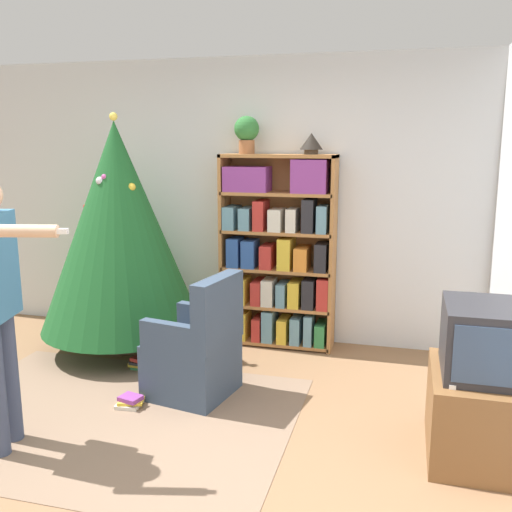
% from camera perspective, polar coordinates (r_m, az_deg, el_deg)
% --- Properties ---
extents(ground_plane, '(14.00, 14.00, 0.00)m').
position_cam_1_polar(ground_plane, '(3.64, -9.01, -19.42)').
color(ground_plane, '#846042').
extents(wall_back, '(8.00, 0.10, 2.60)m').
position_cam_1_polar(wall_back, '(5.35, 0.58, 5.47)').
color(wall_back, silver).
rests_on(wall_back, ground_plane).
extents(area_rug, '(2.51, 1.91, 0.01)m').
position_cam_1_polar(area_rug, '(4.18, -14.46, -15.29)').
color(area_rug, '#7F6651').
rests_on(area_rug, ground_plane).
extents(bookshelf, '(1.03, 0.31, 1.74)m').
position_cam_1_polar(bookshelf, '(5.14, 2.15, 0.19)').
color(bookshelf, '#A8703D').
rests_on(bookshelf, ground_plane).
extents(tv_stand, '(0.51, 0.74, 0.52)m').
position_cam_1_polar(tv_stand, '(3.76, 20.88, -14.54)').
color(tv_stand, brown).
rests_on(tv_stand, ground_plane).
extents(television, '(0.40, 0.56, 0.42)m').
position_cam_1_polar(television, '(3.58, 21.43, -7.76)').
color(television, '#28282D').
rests_on(television, tv_stand).
extents(game_remote, '(0.04, 0.12, 0.02)m').
position_cam_1_polar(game_remote, '(3.43, 19.00, -11.95)').
color(game_remote, white).
rests_on(game_remote, tv_stand).
extents(christmas_tree, '(1.41, 1.41, 2.09)m').
position_cam_1_polar(christmas_tree, '(5.11, -13.57, 2.82)').
color(christmas_tree, '#4C3323').
rests_on(christmas_tree, ground_plane).
extents(armchair, '(0.66, 0.65, 0.92)m').
position_cam_1_polar(armchair, '(4.27, -5.98, -9.68)').
color(armchair, '#334256').
rests_on(armchair, ground_plane).
extents(potted_plant, '(0.22, 0.22, 0.33)m').
position_cam_1_polar(potted_plant, '(5.12, -0.94, 12.30)').
color(potted_plant, '#935B38').
rests_on(potted_plant, bookshelf).
extents(table_lamp, '(0.20, 0.20, 0.18)m').
position_cam_1_polar(table_lamp, '(5.00, 5.56, 11.25)').
color(table_lamp, '#473828').
rests_on(table_lamp, bookshelf).
extents(book_pile_near_tree, '(0.22, 0.19, 0.10)m').
position_cam_1_polar(book_pile_near_tree, '(4.90, -11.31, -10.41)').
color(book_pile_near_tree, '#2D7A42').
rests_on(book_pile_near_tree, ground_plane).
extents(book_pile_by_chair, '(0.20, 0.18, 0.08)m').
position_cam_1_polar(book_pile_by_chair, '(4.28, -12.47, -14.03)').
color(book_pile_by_chair, beige).
rests_on(book_pile_by_chair, ground_plane).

